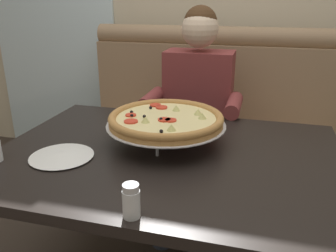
{
  "coord_description": "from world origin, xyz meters",
  "views": [
    {
      "loc": [
        0.33,
        -1.22,
        1.32
      ],
      "look_at": [
        0.0,
        0.0,
        0.85
      ],
      "focal_mm": 37.39,
      "sensor_mm": 36.0,
      "label": 1
    }
  ],
  "objects": [
    {
      "name": "booth_bench",
      "position": [
        0.0,
        0.97,
        0.4
      ],
      "size": [
        1.68,
        0.78,
        1.13
      ],
      "color": "#937556",
      "rests_on": "ground_plane"
    },
    {
      "name": "dining_table",
      "position": [
        0.0,
        0.0,
        0.66
      ],
      "size": [
        1.37,
        0.99,
        0.73
      ],
      "color": "black",
      "rests_on": "ground_plane"
    },
    {
      "name": "diner_main",
      "position": [
        -0.02,
        0.7,
        0.71
      ],
      "size": [
        0.54,
        0.64,
        1.27
      ],
      "color": "#2D3342",
      "rests_on": "ground_plane"
    },
    {
      "name": "pizza",
      "position": [
        -0.03,
        0.09,
        0.84
      ],
      "size": [
        0.5,
        0.5,
        0.14
      ],
      "color": "silver",
      "rests_on": "dining_table"
    },
    {
      "name": "shaker_pepper_flakes",
      "position": [
        0.02,
        -0.44,
        0.78
      ],
      "size": [
        0.05,
        0.05,
        0.1
      ],
      "color": "white",
      "rests_on": "dining_table"
    },
    {
      "name": "plate_near_left",
      "position": [
        -0.38,
        -0.15,
        0.74
      ],
      "size": [
        0.25,
        0.25,
        0.02
      ],
      "color": "white",
      "rests_on": "dining_table"
    },
    {
      "name": "patio_chair",
      "position": [
        -1.2,
        2.35,
        0.52
      ],
      "size": [
        0.43,
        0.43,
        0.86
      ],
      "color": "black",
      "rests_on": "ground_plane"
    }
  ]
}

